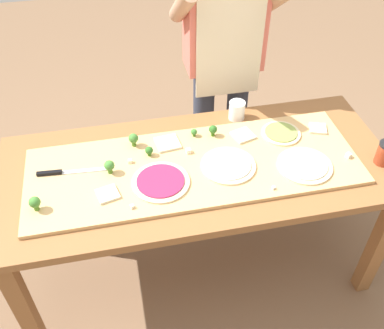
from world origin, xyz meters
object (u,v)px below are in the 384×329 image
(prep_table, at_px, (197,180))
(broccoli_floret_center_right, at_px, (213,130))
(broccoli_floret_back_mid, at_px, (149,151))
(pizza_whole_cheese_artichoke, at_px, (305,165))
(pizza_slice_near_right, at_px, (243,135))
(cheese_crumble_d, at_px, (274,188))
(cheese_crumble_c, at_px, (132,207))
(flour_cup, at_px, (237,111))
(pizza_slice_near_left, at_px, (168,143))
(cheese_crumble_e, at_px, (348,155))
(cook_center, at_px, (224,50))
(pizza_whole_white_garlic, at_px, (228,165))
(broccoli_floret_back_right, at_px, (109,166))
(cheese_crumble_a, at_px, (188,151))
(pizza_whole_beet_magenta, at_px, (161,182))
(pizza_whole_pesto_green, at_px, (281,133))
(pizza_slice_far_right, at_px, (108,194))
(chefs_knife, at_px, (64,172))
(cheese_crumble_b, at_px, (130,161))
(broccoli_floret_front_right, at_px, (194,132))
(broccoli_floret_front_mid, at_px, (35,203))
(pizza_slice_far_left, at_px, (318,128))
(broccoli_floret_back_left, at_px, (133,139))

(prep_table, height_order, broccoli_floret_center_right, broccoli_floret_center_right)
(broccoli_floret_back_mid, bearing_deg, pizza_whole_cheese_artichoke, -17.97)
(pizza_slice_near_right, xyz_separation_m, cheese_crumble_d, (0.03, -0.37, 0.00))
(cheese_crumble_c, height_order, flour_cup, flour_cup)
(pizza_whole_cheese_artichoke, bearing_deg, prep_table, 164.88)
(pizza_slice_near_right, height_order, pizza_slice_near_left, same)
(prep_table, bearing_deg, cheese_crumble_e, -8.91)
(cheese_crumble_d, relative_size, cook_center, 0.01)
(pizza_whole_white_garlic, bearing_deg, pizza_slice_near_right, 56.72)
(broccoli_floret_back_mid, distance_m, broccoli_floret_back_right, 0.20)
(pizza_whole_white_garlic, distance_m, cheese_crumble_a, 0.20)
(pizza_whole_beet_magenta, height_order, cheese_crumble_c, pizza_whole_beet_magenta)
(pizza_slice_near_right, xyz_separation_m, cheese_crumble_a, (-0.28, -0.06, 0.00))
(pizza_slice_near_left, height_order, flour_cup, flour_cup)
(pizza_whole_pesto_green, bearing_deg, cheese_crumble_e, -42.52)
(pizza_whole_cheese_artichoke, xyz_separation_m, pizza_slice_near_right, (-0.21, 0.26, -0.00))
(broccoli_floret_back_right, relative_size, cook_center, 0.04)
(prep_table, bearing_deg, cook_center, 65.46)
(broccoli_floret_back_right, bearing_deg, prep_table, -1.87)
(pizza_slice_near_right, xyz_separation_m, broccoli_floret_center_right, (-0.14, 0.04, 0.03))
(pizza_slice_near_right, height_order, cheese_crumble_d, cheese_crumble_d)
(prep_table, bearing_deg, flour_cup, 48.78)
(pizza_slice_far_right, height_order, cheese_crumble_e, cheese_crumble_e)
(pizza_whole_pesto_green, distance_m, pizza_slice_near_left, 0.55)
(broccoli_floret_center_right, xyz_separation_m, cook_center, (0.15, 0.41, 0.19))
(pizza_slice_near_left, relative_size, broccoli_floret_back_right, 1.63)
(chefs_knife, bearing_deg, broccoli_floret_back_right, -11.05)
(pizza_whole_cheese_artichoke, height_order, cheese_crumble_e, cheese_crumble_e)
(pizza_whole_beet_magenta, distance_m, pizza_whole_cheese_artichoke, 0.65)
(prep_table, distance_m, pizza_slice_far_right, 0.45)
(chefs_knife, height_order, pizza_slice_near_left, chefs_knife)
(cheese_crumble_d, height_order, cook_center, cook_center)
(broccoli_floret_back_right, xyz_separation_m, cook_center, (0.66, 0.57, 0.19))
(pizza_whole_white_garlic, bearing_deg, flour_cup, 68.53)
(broccoli_floret_back_mid, height_order, cheese_crumble_b, broccoli_floret_back_mid)
(prep_table, relative_size, broccoli_floret_back_right, 27.07)
(prep_table, xyz_separation_m, pizza_whole_beet_magenta, (-0.18, -0.10, 0.12))
(broccoli_floret_back_right, height_order, cheese_crumble_b, broccoli_floret_back_right)
(pizza_slice_near_left, xyz_separation_m, broccoli_floret_front_right, (0.14, 0.03, 0.02))
(pizza_whole_white_garlic, relative_size, pizza_slice_near_right, 2.61)
(pizza_whole_cheese_artichoke, relative_size, flour_cup, 2.57)
(chefs_knife, bearing_deg, broccoli_floret_front_mid, -118.04)
(pizza_whole_white_garlic, relative_size, pizza_slice_near_left, 2.29)
(pizza_whole_white_garlic, height_order, pizza_slice_far_left, pizza_whole_white_garlic)
(broccoli_floret_front_mid, bearing_deg, broccoli_floret_center_right, 21.35)
(pizza_whole_pesto_green, xyz_separation_m, cheese_crumble_e, (0.24, -0.22, 0.00))
(broccoli_floret_back_right, bearing_deg, broccoli_floret_front_mid, -152.88)
(cheese_crumble_a, bearing_deg, cook_center, 59.95)
(broccoli_floret_back_left, relative_size, broccoli_floret_center_right, 1.15)
(pizza_whole_pesto_green, distance_m, pizza_slice_near_right, 0.19)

